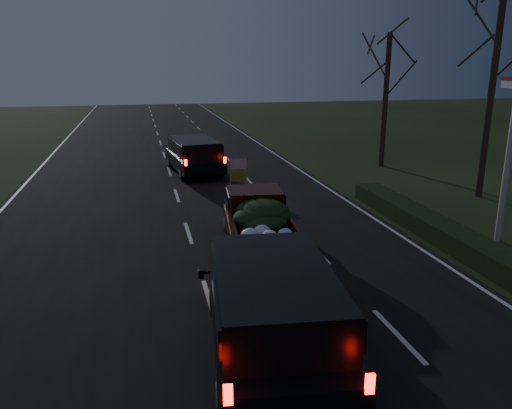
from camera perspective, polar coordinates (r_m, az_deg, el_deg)
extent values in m
plane|color=black|center=(12.19, -5.36, -10.86)|extent=(120.00, 120.00, 0.00)
cube|color=black|center=(12.19, -5.37, -10.81)|extent=(14.00, 120.00, 0.02)
cube|color=black|center=(17.36, 19.52, -2.39)|extent=(1.00, 10.00, 0.60)
cylinder|color=black|center=(22.61, 25.28, 11.31)|extent=(0.28, 0.28, 8.50)
cylinder|color=black|center=(28.02, 14.56, 11.35)|extent=(0.28, 0.28, 7.00)
cube|color=#340C07|center=(15.22, 0.21, -2.99)|extent=(2.28, 4.72, 0.50)
cube|color=#340C07|center=(15.80, -0.18, 0.31)|extent=(1.83, 1.62, 0.82)
cube|color=black|center=(15.77, -0.18, 0.63)|extent=(1.91, 1.54, 0.50)
cube|color=#340C07|center=(14.02, 0.83, -3.49)|extent=(1.94, 2.71, 0.05)
ellipsoid|color=black|center=(14.33, 0.77, -1.33)|extent=(1.62, 1.78, 0.55)
cylinder|color=gray|center=(14.77, -2.95, 1.74)|extent=(0.03, 0.03, 1.82)
cube|color=red|center=(14.62, -2.02, 4.64)|extent=(0.47, 0.07, 0.31)
cube|color=gold|center=(14.70, -2.01, 3.25)|extent=(0.47, 0.07, 0.31)
cube|color=black|center=(25.94, -7.11, 5.04)|extent=(2.65, 5.21, 0.63)
cube|color=black|center=(25.57, -7.04, 6.50)|extent=(2.37, 3.85, 0.83)
cube|color=black|center=(25.56, -7.04, 6.68)|extent=(2.46, 3.76, 0.50)
cube|color=black|center=(9.84, 1.73, -13.20)|extent=(2.79, 5.55, 0.67)
cube|color=black|center=(9.24, 2.03, -9.92)|extent=(2.50, 4.10, 0.89)
cube|color=black|center=(9.21, 2.04, -9.42)|extent=(2.60, 4.00, 0.53)
cube|color=black|center=(10.42, -6.29, -7.73)|extent=(0.14, 0.26, 0.18)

